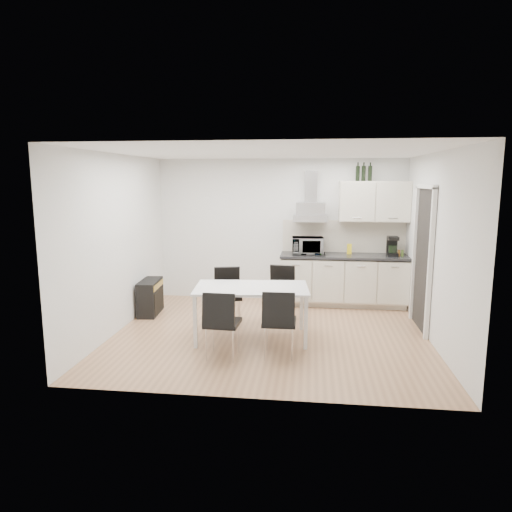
{
  "coord_description": "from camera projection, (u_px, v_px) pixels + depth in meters",
  "views": [
    {
      "loc": [
        0.57,
        -6.35,
        2.24
      ],
      "look_at": [
        -0.24,
        0.32,
        1.1
      ],
      "focal_mm": 32.0,
      "sensor_mm": 36.0,
      "label": 1
    }
  ],
  "objects": [
    {
      "name": "guitar_amp",
      "position": [
        150.0,
        297.0,
        7.63
      ],
      "size": [
        0.35,
        0.71,
        0.57
      ],
      "rotation": [
        0.0,
        0.0,
        0.08
      ],
      "color": "black",
      "rests_on": "ground"
    },
    {
      "name": "kitchenette",
      "position": [
        345.0,
        259.0,
        8.08
      ],
      "size": [
        2.22,
        0.64,
        2.52
      ],
      "color": "beige",
      "rests_on": "ground"
    },
    {
      "name": "ground",
      "position": [
        270.0,
        334.0,
        6.66
      ],
      "size": [
        4.5,
        4.5,
        0.0
      ],
      "primitive_type": "plane",
      "color": "tan",
      "rests_on": "ground"
    },
    {
      "name": "wall_front",
      "position": [
        252.0,
        275.0,
        4.49
      ],
      "size": [
        4.5,
        0.1,
        2.6
      ],
      "primitive_type": "cube",
      "color": "silver",
      "rests_on": "ground"
    },
    {
      "name": "floor_speaker",
      "position": [
        230.0,
        290.0,
        8.6
      ],
      "size": [
        0.25,
        0.24,
        0.34
      ],
      "primitive_type": "cube",
      "rotation": [
        0.0,
        0.0,
        0.35
      ],
      "color": "black",
      "rests_on": "ground"
    },
    {
      "name": "ceiling",
      "position": [
        271.0,
        152.0,
        6.23
      ],
      "size": [
        4.5,
        4.5,
        0.0
      ],
      "primitive_type": "plane",
      "color": "white",
      "rests_on": "wall_back"
    },
    {
      "name": "chair_far_left",
      "position": [
        228.0,
        297.0,
        7.03
      ],
      "size": [
        0.54,
        0.59,
        0.88
      ],
      "primitive_type": null,
      "rotation": [
        0.0,
        0.0,
        3.37
      ],
      "color": "black",
      "rests_on": "ground"
    },
    {
      "name": "chair_far_right",
      "position": [
        280.0,
        295.0,
        7.17
      ],
      "size": [
        0.5,
        0.55,
        0.88
      ],
      "primitive_type": null,
      "rotation": [
        0.0,
        0.0,
        3.01
      ],
      "color": "black",
      "rests_on": "ground"
    },
    {
      "name": "chair_near_left",
      "position": [
        223.0,
        324.0,
        5.73
      ],
      "size": [
        0.46,
        0.52,
        0.88
      ],
      "primitive_type": null,
      "rotation": [
        0.0,
        0.0,
        -0.05
      ],
      "color": "black",
      "rests_on": "ground"
    },
    {
      "name": "wall_back",
      "position": [
        280.0,
        230.0,
        8.4
      ],
      "size": [
        4.5,
        0.1,
        2.6
      ],
      "primitive_type": "cube",
      "color": "silver",
      "rests_on": "ground"
    },
    {
      "name": "chair_near_right",
      "position": [
        279.0,
        323.0,
        5.78
      ],
      "size": [
        0.44,
        0.5,
        0.88
      ],
      "primitive_type": null,
      "rotation": [
        0.0,
        0.0,
        0.01
      ],
      "color": "black",
      "rests_on": "ground"
    },
    {
      "name": "doorway",
      "position": [
        422.0,
        260.0,
        6.76
      ],
      "size": [
        0.08,
        1.04,
        2.1
      ],
      "primitive_type": "cube",
      "color": "white",
      "rests_on": "ground"
    },
    {
      "name": "wall_right",
      "position": [
        436.0,
        249.0,
        6.18
      ],
      "size": [
        0.1,
        4.0,
        2.6
      ],
      "primitive_type": "cube",
      "color": "silver",
      "rests_on": "ground"
    },
    {
      "name": "dining_table",
      "position": [
        251.0,
        292.0,
        6.37
      ],
      "size": [
        1.64,
        1.04,
        0.75
      ],
      "rotation": [
        0.0,
        0.0,
        0.09
      ],
      "color": "white",
      "rests_on": "ground"
    },
    {
      "name": "wall_left",
      "position": [
        118.0,
        243.0,
        6.71
      ],
      "size": [
        0.1,
        4.0,
        2.6
      ],
      "primitive_type": "cube",
      "color": "silver",
      "rests_on": "ground"
    }
  ]
}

